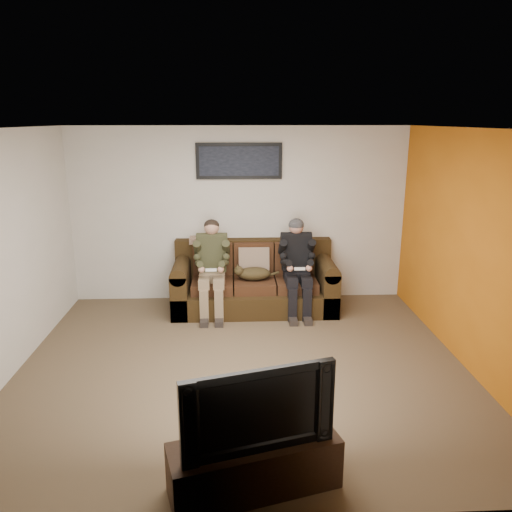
{
  "coord_description": "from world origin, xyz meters",
  "views": [
    {
      "loc": [
        -0.09,
        -5.11,
        2.69
      ],
      "look_at": [
        0.2,
        1.2,
        0.95
      ],
      "focal_mm": 35.0,
      "sensor_mm": 36.0,
      "label": 1
    }
  ],
  "objects_px": {
    "sofa": "(254,283)",
    "framed_poster": "(239,161)",
    "cat": "(253,273)",
    "television": "(254,404)",
    "person_right": "(297,261)",
    "person_left": "(212,262)",
    "tv_stand": "(254,466)"
  },
  "relations": [
    {
      "from": "cat",
      "to": "sofa",
      "type": "bearing_deg",
      "value": 82.3
    },
    {
      "from": "cat",
      "to": "television",
      "type": "distance_m",
      "value": 3.62
    },
    {
      "from": "person_right",
      "to": "television",
      "type": "height_order",
      "value": "person_right"
    },
    {
      "from": "tv_stand",
      "to": "television",
      "type": "height_order",
      "value": "television"
    },
    {
      "from": "person_left",
      "to": "television",
      "type": "xyz_separation_m",
      "value": [
        0.45,
        -3.59,
        -0.03
      ]
    },
    {
      "from": "cat",
      "to": "tv_stand",
      "type": "height_order",
      "value": "cat"
    },
    {
      "from": "sofa",
      "to": "framed_poster",
      "type": "relative_size",
      "value": 1.86
    },
    {
      "from": "sofa",
      "to": "cat",
      "type": "relative_size",
      "value": 3.54
    },
    {
      "from": "cat",
      "to": "person_right",
      "type": "bearing_deg",
      "value": -2.14
    },
    {
      "from": "framed_poster",
      "to": "tv_stand",
      "type": "relative_size",
      "value": 0.99
    },
    {
      "from": "framed_poster",
      "to": "television",
      "type": "xyz_separation_m",
      "value": [
        0.05,
        -4.17,
        -1.38
      ]
    },
    {
      "from": "cat",
      "to": "framed_poster",
      "type": "distance_m",
      "value": 1.64
    },
    {
      "from": "person_right",
      "to": "tv_stand",
      "type": "relative_size",
      "value": 1.05
    },
    {
      "from": "person_left",
      "to": "tv_stand",
      "type": "relative_size",
      "value": 1.04
    },
    {
      "from": "person_right",
      "to": "sofa",
      "type": "bearing_deg",
      "value": 162.01
    },
    {
      "from": "television",
      "to": "cat",
      "type": "bearing_deg",
      "value": 72.34
    },
    {
      "from": "framed_poster",
      "to": "cat",
      "type": "bearing_deg",
      "value": -72.32
    },
    {
      "from": "sofa",
      "to": "cat",
      "type": "bearing_deg",
      "value": -97.7
    },
    {
      "from": "tv_stand",
      "to": "sofa",
      "type": "bearing_deg",
      "value": 72.08
    },
    {
      "from": "person_left",
      "to": "tv_stand",
      "type": "xyz_separation_m",
      "value": [
        0.45,
        -3.59,
        -0.55
      ]
    },
    {
      "from": "cat",
      "to": "television",
      "type": "bearing_deg",
      "value": -92.08
    },
    {
      "from": "person_right",
      "to": "framed_poster",
      "type": "height_order",
      "value": "framed_poster"
    },
    {
      "from": "person_right",
      "to": "television",
      "type": "bearing_deg",
      "value": -101.88
    },
    {
      "from": "sofa",
      "to": "framed_poster",
      "type": "height_order",
      "value": "framed_poster"
    },
    {
      "from": "sofa",
      "to": "person_right",
      "type": "bearing_deg",
      "value": -17.99
    },
    {
      "from": "person_left",
      "to": "person_right",
      "type": "relative_size",
      "value": 0.99
    },
    {
      "from": "person_left",
      "to": "cat",
      "type": "xyz_separation_m",
      "value": [
        0.58,
        0.02,
        -0.18
      ]
    },
    {
      "from": "sofa",
      "to": "tv_stand",
      "type": "bearing_deg",
      "value": -92.33
    },
    {
      "from": "person_left",
      "to": "person_right",
      "type": "height_order",
      "value": "person_right"
    },
    {
      "from": "person_left",
      "to": "person_right",
      "type": "xyz_separation_m",
      "value": [
        1.2,
        0.0,
        0.0
      ]
    },
    {
      "from": "sofa",
      "to": "tv_stand",
      "type": "distance_m",
      "value": 3.79
    },
    {
      "from": "person_right",
      "to": "person_left",
      "type": "bearing_deg",
      "value": -179.98
    }
  ]
}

